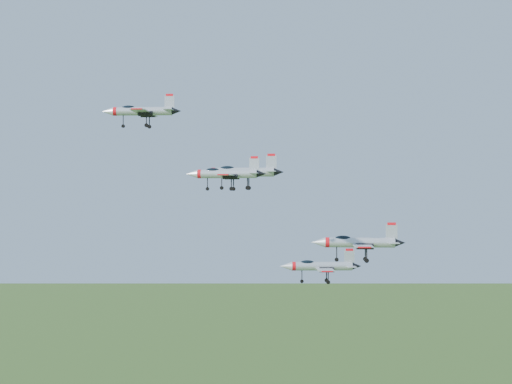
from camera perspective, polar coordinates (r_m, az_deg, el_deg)
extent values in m
cylinder|color=#B4BBC2|center=(125.37, -9.05, 6.40)|extent=(10.35, 3.26, 1.48)
cone|color=#B4BBC2|center=(126.79, -11.79, 6.33)|extent=(2.28, 1.82, 1.48)
cone|color=black|center=(124.28, -6.37, 6.46)|extent=(1.79, 1.52, 1.26)
ellipsoid|color=black|center=(125.98, -10.18, 6.62)|extent=(2.65, 1.49, 0.94)
cube|color=#B4BBC2|center=(122.19, -9.26, 6.44)|extent=(3.46, 5.39, 0.16)
cube|color=#B4BBC2|center=(128.39, -8.65, 6.11)|extent=(3.46, 5.39, 0.16)
cube|color=#B4BBC2|center=(124.67, -6.94, 7.15)|extent=(1.71, 0.44, 2.39)
cube|color=red|center=(124.84, -6.94, 7.72)|extent=(1.26, 0.38, 0.40)
cylinder|color=#B4BBC2|center=(112.33, -1.08, 1.60)|extent=(10.05, 3.45, 1.44)
cone|color=#B4BBC2|center=(113.08, -4.10, 1.59)|extent=(2.25, 1.82, 1.44)
cone|color=black|center=(111.90, 1.86, 1.61)|extent=(1.77, 1.51, 1.22)
ellipsoid|color=black|center=(112.61, -2.31, 1.87)|extent=(2.60, 1.51, 0.91)
cube|color=#B4BBC2|center=(109.21, -1.13, 1.51)|extent=(3.49, 5.29, 0.16)
cube|color=#B4BBC2|center=(115.38, -0.82, 1.41)|extent=(3.49, 5.29, 0.16)
cube|color=#B4BBC2|center=(112.02, 1.23, 2.37)|extent=(1.65, 0.47, 2.33)
cube|color=red|center=(112.08, 1.23, 2.99)|extent=(1.22, 0.40, 0.39)
cylinder|color=#B4BBC2|center=(92.46, -2.32, 1.46)|extent=(7.83, 2.97, 1.12)
cone|color=#B4BBC2|center=(93.32, -5.16, 1.45)|extent=(1.78, 1.47, 1.12)
cone|color=black|center=(91.86, 0.45, 1.47)|extent=(1.41, 1.22, 0.96)
ellipsoid|color=black|center=(92.80, -3.48, 1.72)|extent=(2.04, 1.24, 0.71)
cube|color=#B4BBC2|center=(90.04, -2.46, 1.37)|extent=(2.85, 4.17, 0.12)
cube|color=#B4BBC2|center=(94.82, -1.99, 1.29)|extent=(2.85, 4.17, 0.12)
cube|color=#B4BBC2|center=(92.01, -0.14, 2.20)|extent=(1.28, 0.41, 1.82)
cube|color=red|center=(92.06, -0.14, 2.79)|extent=(0.95, 0.35, 0.30)
cylinder|color=#B4BBC2|center=(120.79, 5.30, -5.93)|extent=(10.25, 2.56, 1.47)
cone|color=#B4BBC2|center=(120.28, 2.40, -5.95)|extent=(2.18, 1.68, 1.47)
cone|color=black|center=(121.56, 8.06, -5.89)|extent=(1.70, 1.41, 1.25)
ellipsoid|color=black|center=(120.49, 4.12, -5.68)|extent=(2.58, 1.32, 0.93)
cube|color=#B4BBC2|center=(117.72, 5.58, -6.21)|extent=(3.12, 5.21, 0.16)
cube|color=#B4BBC2|center=(123.96, 5.25, -5.91)|extent=(3.12, 5.21, 0.16)
cube|color=#B4BBC2|center=(121.23, 7.48, -5.18)|extent=(1.70, 0.32, 2.37)
cube|color=red|center=(121.13, 7.48, -4.60)|extent=(1.25, 0.29, 0.39)
cylinder|color=#B4BBC2|center=(99.74, 8.30, -4.02)|extent=(9.65, 3.24, 1.38)
cone|color=#B4BBC2|center=(99.49, 5.00, -4.03)|extent=(2.15, 1.73, 1.38)
cone|color=black|center=(100.28, 11.46, -4.00)|extent=(1.69, 1.44, 1.17)
ellipsoid|color=black|center=(99.56, 6.96, -3.73)|extent=(2.49, 1.43, 0.88)
cube|color=#B4BBC2|center=(96.81, 8.56, -4.29)|extent=(3.32, 5.06, 0.15)
cube|color=#B4BBC2|center=(102.73, 8.30, -4.06)|extent=(3.32, 5.06, 0.15)
cube|color=#B4BBC2|center=(100.06, 10.80, -3.18)|extent=(1.59, 0.44, 2.23)
cube|color=red|center=(100.00, 10.80, -2.52)|extent=(1.18, 0.38, 0.37)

